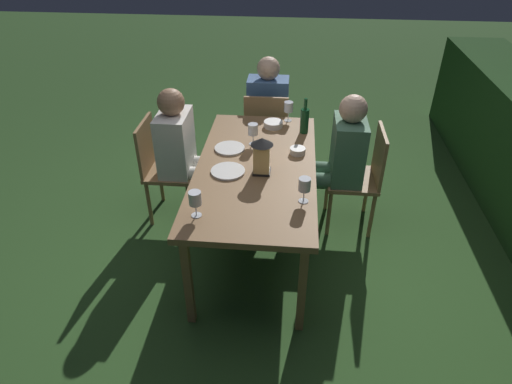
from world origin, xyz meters
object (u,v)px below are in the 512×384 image
object	(u,v)px
chair_side_right_a	(361,174)
bowl_olives	(273,124)
wine_glass_a	(305,186)
person_in_green	(339,157)
plate_b	(228,171)
bowl_bread	(298,151)
wine_glass_c	(195,199)
plate_a	(230,148)
chair_head_near	(267,131)
dining_table	(256,173)
wine_glass_b	(253,130)
lantern_centerpiece	(262,154)
person_in_cream	(184,150)
chair_side_left_a	(162,165)
person_in_blue	(268,108)
green_bottle_on_table	(305,120)
wine_glass_d	(289,108)

from	to	relation	value
chair_side_right_a	bowl_olives	distance (m)	0.83
wine_glass_a	person_in_green	bearing A→B (deg)	160.38
plate_b	bowl_bread	xyz separation A→B (m)	(-0.31, 0.48, 0.02)
wine_glass_c	plate_a	world-z (taller)	wine_glass_c
chair_head_near	bowl_olives	world-z (taller)	chair_head_near
dining_table	wine_glass_a	world-z (taller)	wine_glass_a
plate_a	plate_b	size ratio (longest dim) A/B	0.96
wine_glass_c	plate_b	world-z (taller)	wine_glass_c
wine_glass_a	wine_glass_b	size ratio (longest dim) A/B	1.00
person_in_green	lantern_centerpiece	size ratio (longest dim) A/B	4.34
person_in_cream	chair_side_left_a	bearing A→B (deg)	-90.00
bowl_olives	plate_a	bearing A→B (deg)	-36.06
person_in_blue	person_in_green	world-z (taller)	same
person_in_cream	plate_b	world-z (taller)	person_in_cream
chair_head_near	green_bottle_on_table	xyz separation A→B (m)	(0.53, 0.34, 0.37)
chair_head_near	bowl_bread	distance (m)	0.98
person_in_green	chair_side_left_a	xyz separation A→B (m)	(-0.00, -1.44, -0.15)
person_in_blue	wine_glass_a	xyz separation A→B (m)	(1.70, 0.34, 0.23)
green_bottle_on_table	wine_glass_d	size ratio (longest dim) A/B	1.72
plate_b	person_in_cream	bearing A→B (deg)	-138.23
wine_glass_b	plate_b	xyz separation A→B (m)	(0.43, -0.13, -0.11)
green_bottle_on_table	wine_glass_c	bearing A→B (deg)	-28.39
green_bottle_on_table	wine_glass_b	distance (m)	0.46
person_in_blue	lantern_centerpiece	distance (m)	1.40
chair_side_right_a	wine_glass_b	bearing A→B (deg)	-86.48
dining_table	wine_glass_d	bearing A→B (deg)	165.47
wine_glass_d	plate_a	distance (m)	0.71
bowl_olives	wine_glass_b	bearing A→B (deg)	-23.08
person_in_cream	green_bottle_on_table	size ratio (longest dim) A/B	3.96
person_in_blue	lantern_centerpiece	size ratio (longest dim) A/B	4.34
person_in_blue	person_in_green	xyz separation A→B (m)	(0.91, 0.62, 0.00)
person_in_green	plate_a	bearing A→B (deg)	-79.77
chair_side_left_a	person_in_cream	distance (m)	0.25
person_in_green	wine_glass_c	xyz separation A→B (m)	(1.00, -0.92, 0.23)
plate_b	chair_side_right_a	bearing A→B (deg)	115.80
person_in_blue	wine_glass_b	xyz separation A→B (m)	(0.97, -0.05, 0.23)
wine_glass_c	bowl_olives	distance (m)	1.33
dining_table	chair_side_left_a	world-z (taller)	chair_side_left_a
chair_head_near	plate_a	xyz separation A→B (m)	(0.87, -0.22, 0.27)
wine_glass_a	wine_glass_d	bearing A→B (deg)	-173.55
person_in_cream	bowl_bread	bearing A→B (deg)	79.23
chair_side_right_a	bowl_olives	size ratio (longest dim) A/B	5.57
chair_side_right_a	person_in_cream	world-z (taller)	person_in_cream
bowl_olives	bowl_bread	bearing A→B (deg)	25.22
person_in_cream	wine_glass_d	distance (m)	0.94
person_in_cream	chair_side_right_a	bearing A→B (deg)	90.00
lantern_centerpiece	green_bottle_on_table	size ratio (longest dim) A/B	0.91
chair_side_left_a	bowl_bread	distance (m)	1.16
wine_glass_c	wine_glass_d	size ratio (longest dim) A/B	1.00
dining_table	plate_b	distance (m)	0.22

